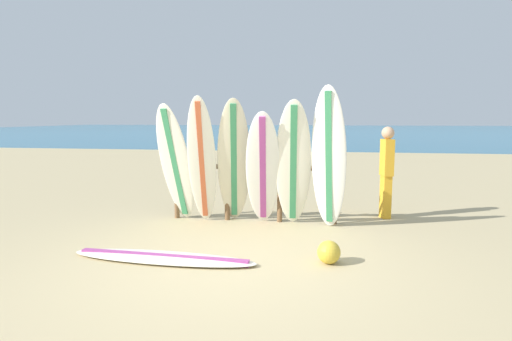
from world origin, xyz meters
The scene contains 13 objects.
ground_plane centered at (0.00, 0.00, 0.00)m, with size 120.00×120.00×0.00m, color tan.
ocean_water centered at (0.00, 58.00, 0.00)m, with size 120.00×80.00×0.01m, color #196B93.
surfboard_rack centered at (-0.09, 2.40, 0.68)m, with size 2.88×0.09×1.09m.
surfboard_leaning_far_left centered at (-1.38, 2.08, 1.02)m, with size 0.68×0.86×2.03m.
surfboard_leaning_left centered at (-0.88, 1.98, 1.07)m, with size 0.58×0.86×2.15m.
surfboard_leaning_center_left centered at (-0.37, 2.12, 1.06)m, with size 0.71×0.95×2.11m.
surfboard_leaning_center centered at (0.13, 2.04, 0.95)m, with size 0.66×0.92×1.90m.
surfboard_leaning_center_right centered at (0.62, 2.06, 1.04)m, with size 0.64×0.82×2.08m.
surfboard_leaning_right centered at (1.19, 1.98, 1.15)m, with size 0.62×0.64×2.29m.
surfboard_lying_on_sand centered at (-0.87, 0.15, 0.04)m, with size 2.45×0.62×0.08m.
beachgoer_standing centered at (2.21, 2.99, 0.90)m, with size 0.23×0.30×1.64m.
small_boat_offshore centered at (-3.76, 31.73, 0.26)m, with size 0.94×3.14×0.71m.
beach_ball centered at (1.20, 0.37, 0.15)m, with size 0.29×0.29×0.29m, color gold.
Camera 1 is at (1.15, -4.79, 1.79)m, focal length 29.93 mm.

